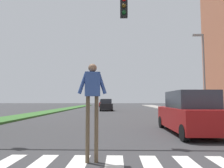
{
  "coord_description": "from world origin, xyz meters",
  "views": [
    {
      "loc": [
        0.07,
        3.49,
        1.55
      ],
      "look_at": [
        -0.31,
        17.58,
        2.7
      ],
      "focal_mm": 31.52,
      "sensor_mm": 36.0,
      "label": 1
    }
  ],
  "objects_px": {
    "suv_crossing": "(189,113)",
    "sedan_distant": "(104,103)",
    "sedan_midblock": "(106,105)",
    "street_lamp_right": "(203,67)",
    "pedestrian_performer": "(92,96)"
  },
  "relations": [
    {
      "from": "suv_crossing",
      "to": "sedan_distant",
      "type": "xyz_separation_m",
      "value": [
        -6.45,
        34.99,
        -0.15
      ]
    },
    {
      "from": "sedan_midblock",
      "to": "sedan_distant",
      "type": "distance_m",
      "value": 15.43
    },
    {
      "from": "street_lamp_right",
      "to": "sedan_distant",
      "type": "distance_m",
      "value": 28.8
    },
    {
      "from": "pedestrian_performer",
      "to": "sedan_midblock",
      "type": "xyz_separation_m",
      "value": [
        -1.05,
        23.98,
        -0.87
      ]
    },
    {
      "from": "street_lamp_right",
      "to": "pedestrian_performer",
      "type": "distance_m",
      "value": 15.77
    },
    {
      "from": "sedan_midblock",
      "to": "suv_crossing",
      "type": "bearing_deg",
      "value": -75.56
    },
    {
      "from": "street_lamp_right",
      "to": "suv_crossing",
      "type": "bearing_deg",
      "value": -117.45
    },
    {
      "from": "suv_crossing",
      "to": "sedan_distant",
      "type": "height_order",
      "value": "suv_crossing"
    },
    {
      "from": "street_lamp_right",
      "to": "sedan_midblock",
      "type": "relative_size",
      "value": 1.74
    },
    {
      "from": "pedestrian_performer",
      "to": "suv_crossing",
      "type": "height_order",
      "value": "pedestrian_performer"
    },
    {
      "from": "suv_crossing",
      "to": "sedan_distant",
      "type": "bearing_deg",
      "value": 100.44
    },
    {
      "from": "suv_crossing",
      "to": "sedan_midblock",
      "type": "height_order",
      "value": "suv_crossing"
    },
    {
      "from": "suv_crossing",
      "to": "pedestrian_performer",
      "type": "bearing_deg",
      "value": -132.67
    },
    {
      "from": "suv_crossing",
      "to": "street_lamp_right",
      "type": "bearing_deg",
      "value": 62.55
    },
    {
      "from": "suv_crossing",
      "to": "sedan_distant",
      "type": "distance_m",
      "value": 35.58
    }
  ]
}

